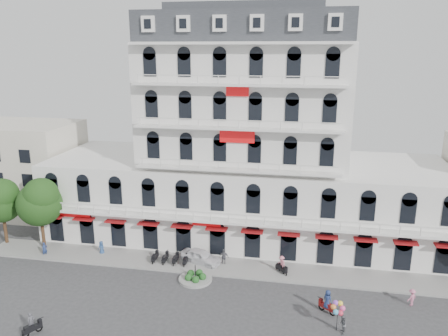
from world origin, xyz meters
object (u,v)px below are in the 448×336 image
(parked_car, at_px, (201,256))
(balloon_vendor, at_px, (341,317))
(rider_west, at_px, (32,325))
(rider_east, at_px, (327,302))
(rider_center, at_px, (282,265))

(parked_car, xyz_separation_m, balloon_vendor, (13.28, -9.10, 0.57))
(parked_car, relative_size, balloon_vendor, 1.76)
(rider_west, relative_size, rider_east, 0.92)
(rider_center, relative_size, balloon_vendor, 0.79)
(parked_car, distance_m, balloon_vendor, 16.11)
(parked_car, height_order, rider_west, rider_west)
(parked_car, bearing_deg, rider_center, -75.00)
(rider_center, bearing_deg, rider_west, -96.58)
(rider_east, distance_m, balloon_vendor, 2.63)
(rider_east, height_order, rider_center, rider_east)
(parked_car, relative_size, rider_east, 2.05)
(rider_center, height_order, balloon_vendor, balloon_vendor)
(parked_car, bearing_deg, balloon_vendor, -104.28)
(balloon_vendor, bearing_deg, rider_west, -168.67)
(balloon_vendor, bearing_deg, rider_center, 120.88)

